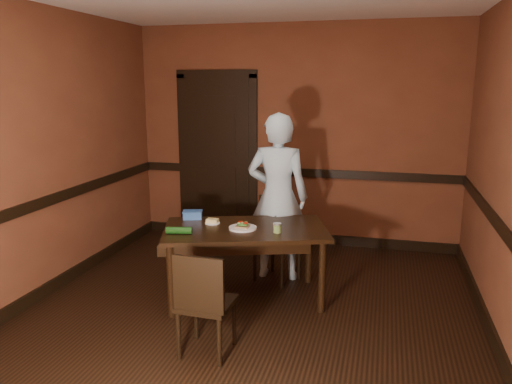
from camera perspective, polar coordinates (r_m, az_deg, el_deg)
The scene contains 20 objects.
floor at distance 4.44m, azimuth -1.18°, elevation -14.31°, with size 4.00×4.50×0.01m, color black.
wall_back at distance 6.20m, azimuth 4.47°, elevation 6.38°, with size 4.00×0.02×2.70m, color brown.
wall_front at distance 2.01m, azimuth -19.17°, elevation -7.09°, with size 4.00×0.02×2.70m, color brown.
wall_left at distance 4.95m, azimuth -24.18°, elevation 3.81°, with size 0.02×4.50×2.70m, color brown.
dado_back at distance 6.25m, azimuth 4.37°, elevation 2.26°, with size 4.00×0.03×0.10m, color black.
dado_left at distance 5.02m, azimuth -23.60°, elevation -1.27°, with size 0.03×4.50×0.10m, color black.
dado_right at distance 4.07m, azimuth 26.84°, elevation -4.61°, with size 0.03×4.50×0.10m, color black.
baseboard_back at distance 6.45m, azimuth 4.25°, elevation -5.11°, with size 4.00×0.03×0.12m, color black.
baseboard_left at distance 5.27m, azimuth -22.80°, elevation -10.19°, with size 0.03×4.50×0.12m, color black.
baseboard_right at distance 4.37m, azimuth 25.73°, elevation -15.21°, with size 0.03×4.50×0.12m, color black.
door at distance 6.45m, azimuth -4.43°, elevation 4.30°, with size 1.05×0.07×2.20m.
dining_table at distance 4.70m, azimuth -1.22°, elevation -8.14°, with size 1.48×0.83×0.69m, color black.
chair_far at distance 5.11m, azimuth 2.46°, elevation -5.61°, with size 0.39×0.39×0.84m, color black, non-canonical shape.
chair_near at distance 3.81m, azimuth -5.67°, elevation -12.33°, with size 0.38×0.38×0.82m, color black, non-canonical shape.
person at distance 5.09m, azimuth 2.49°, elevation -0.56°, with size 0.62×0.41×1.71m, color silver.
sandwich_plate at distance 4.55m, azimuth -1.53°, elevation -4.00°, with size 0.25×0.25×0.06m.
sauce_jar at distance 4.44m, azimuth 2.44°, elevation -4.11°, with size 0.07×0.07×0.09m.
cheese_saucer at distance 4.74m, azimuth -4.99°, elevation -3.38°, with size 0.14×0.14×0.05m.
food_tub at distance 4.92m, azimuth -7.26°, elevation -2.60°, with size 0.22×0.18×0.08m.
wrapped_veg at distance 4.45m, azimuth -8.78°, elevation -4.36°, with size 0.06×0.06×0.23m, color #154212.
Camera 1 is at (1.09, -3.82, 2.00)m, focal length 35.00 mm.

